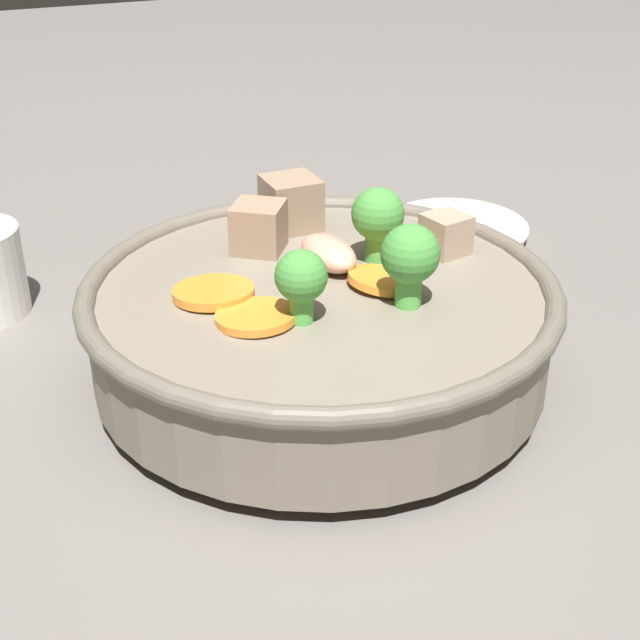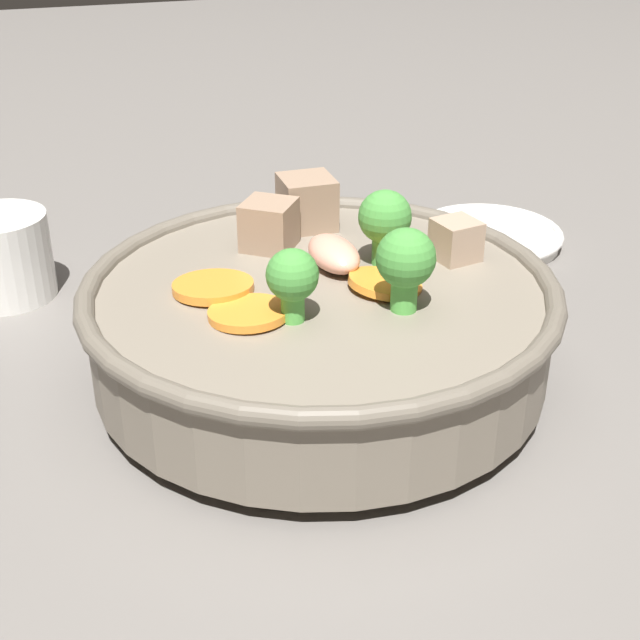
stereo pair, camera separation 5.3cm
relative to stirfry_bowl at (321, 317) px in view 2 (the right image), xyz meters
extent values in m
plane|color=slate|center=(0.00, 0.00, -0.04)|extent=(3.00, 3.00, 0.00)
cylinder|color=slate|center=(0.00, 0.00, -0.04)|extent=(0.15, 0.15, 0.01)
cylinder|color=slate|center=(0.00, 0.00, -0.01)|extent=(0.27, 0.27, 0.05)
torus|color=#685F52|center=(0.00, 0.00, 0.02)|extent=(0.28, 0.28, 0.01)
cylinder|color=brown|center=(0.00, 0.00, 0.00)|extent=(0.25, 0.25, 0.03)
cylinder|color=orange|center=(-0.06, 0.01, 0.02)|extent=(0.05, 0.05, 0.01)
cylinder|color=orange|center=(-0.05, -0.02, 0.02)|extent=(0.05, 0.05, 0.01)
cylinder|color=orange|center=(0.04, -0.01, 0.02)|extent=(0.05, 0.05, 0.01)
cylinder|color=#59B84C|center=(0.05, 0.02, 0.03)|extent=(0.01, 0.01, 0.02)
sphere|color=#47933D|center=(0.05, 0.02, 0.05)|extent=(0.03, 0.03, 0.03)
cylinder|color=#59B84C|center=(0.03, -0.04, 0.03)|extent=(0.01, 0.01, 0.02)
sphere|color=#47933D|center=(0.03, -0.04, 0.05)|extent=(0.03, 0.03, 0.03)
cylinder|color=#59B84C|center=(-0.03, -0.03, 0.03)|extent=(0.01, 0.01, 0.02)
sphere|color=#47933D|center=(-0.03, -0.03, 0.05)|extent=(0.03, 0.03, 0.03)
cube|color=#9E7F66|center=(-0.01, 0.06, 0.03)|extent=(0.04, 0.04, 0.03)
cube|color=#9E7F66|center=(0.02, 0.09, 0.04)|extent=(0.03, 0.03, 0.03)
cube|color=tan|center=(0.09, 0.01, 0.03)|extent=(0.03, 0.03, 0.02)
ellipsoid|color=#EA9E84|center=(0.02, 0.02, 0.03)|extent=(0.03, 0.05, 0.02)
cylinder|color=white|center=(0.20, 0.16, -0.04)|extent=(0.12, 0.12, 0.01)
torus|color=white|center=(0.20, 0.16, -0.03)|extent=(0.12, 0.12, 0.01)
cylinder|color=white|center=(-0.18, 0.18, -0.01)|extent=(0.07, 0.07, 0.06)
camera|label=1|loc=(-0.20, -0.42, 0.25)|focal=50.00mm
camera|label=2|loc=(-0.15, -0.44, 0.25)|focal=50.00mm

